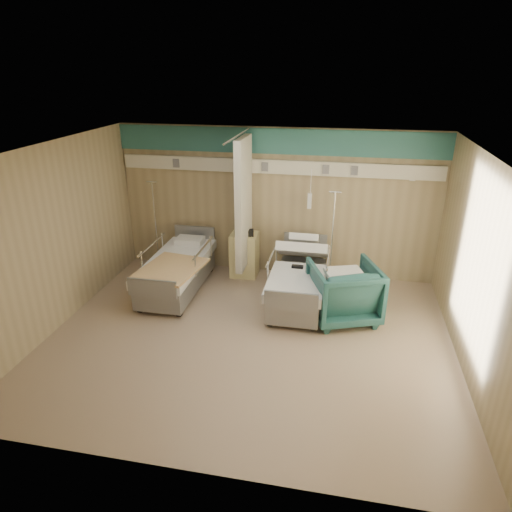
{
  "coord_description": "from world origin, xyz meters",
  "views": [
    {
      "loc": [
        1.25,
        -5.73,
        3.83
      ],
      "look_at": [
        -0.0,
        0.6,
        1.1
      ],
      "focal_mm": 32.0,
      "sensor_mm": 36.0,
      "label": 1
    }
  ],
  "objects_px": {
    "visitor_armchair": "(344,292)",
    "iv_stand_right": "(330,266)",
    "bedside_cabinet": "(245,254)",
    "iv_stand_left": "(158,252)",
    "bed_left": "(177,275)",
    "bed_right": "(298,285)"
  },
  "relations": [
    {
      "from": "bed_right",
      "to": "visitor_armchair",
      "type": "bearing_deg",
      "value": -28.07
    },
    {
      "from": "bedside_cabinet",
      "to": "iv_stand_right",
      "type": "height_order",
      "value": "iv_stand_right"
    },
    {
      "from": "bedside_cabinet",
      "to": "iv_stand_left",
      "type": "distance_m",
      "value": 1.76
    },
    {
      "from": "visitor_armchair",
      "to": "bed_left",
      "type": "bearing_deg",
      "value": -28.27
    },
    {
      "from": "bed_left",
      "to": "iv_stand_left",
      "type": "distance_m",
      "value": 1.1
    },
    {
      "from": "bed_right",
      "to": "visitor_armchair",
      "type": "xyz_separation_m",
      "value": [
        0.76,
        -0.41,
        0.16
      ]
    },
    {
      "from": "iv_stand_right",
      "to": "iv_stand_left",
      "type": "relative_size",
      "value": 0.99
    },
    {
      "from": "iv_stand_right",
      "to": "iv_stand_left",
      "type": "distance_m",
      "value": 3.41
    },
    {
      "from": "bed_left",
      "to": "iv_stand_left",
      "type": "height_order",
      "value": "iv_stand_left"
    },
    {
      "from": "bed_right",
      "to": "iv_stand_right",
      "type": "distance_m",
      "value": 0.96
    },
    {
      "from": "visitor_armchair",
      "to": "iv_stand_right",
      "type": "relative_size",
      "value": 0.58
    },
    {
      "from": "bedside_cabinet",
      "to": "bed_left",
      "type": "bearing_deg",
      "value": -139.4
    },
    {
      "from": "bed_right",
      "to": "iv_stand_right",
      "type": "relative_size",
      "value": 1.21
    },
    {
      "from": "visitor_armchair",
      "to": "iv_stand_left",
      "type": "relative_size",
      "value": 0.58
    },
    {
      "from": "bed_left",
      "to": "iv_stand_right",
      "type": "xyz_separation_m",
      "value": [
        2.7,
        0.82,
        0.05
      ]
    },
    {
      "from": "bed_left",
      "to": "visitor_armchair",
      "type": "height_order",
      "value": "visitor_armchair"
    },
    {
      "from": "bedside_cabinet",
      "to": "iv_stand_right",
      "type": "xyz_separation_m",
      "value": [
        1.65,
        -0.08,
        -0.06
      ]
    },
    {
      "from": "iv_stand_left",
      "to": "iv_stand_right",
      "type": "bearing_deg",
      "value": -0.26
    },
    {
      "from": "bed_left",
      "to": "iv_stand_right",
      "type": "relative_size",
      "value": 1.21
    },
    {
      "from": "bed_left",
      "to": "visitor_armchair",
      "type": "bearing_deg",
      "value": -7.82
    },
    {
      "from": "visitor_armchair",
      "to": "iv_stand_right",
      "type": "height_order",
      "value": "iv_stand_right"
    },
    {
      "from": "iv_stand_left",
      "to": "bedside_cabinet",
      "type": "bearing_deg",
      "value": 2.03
    }
  ]
}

